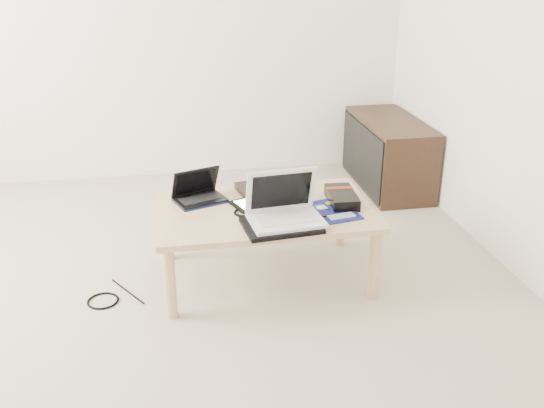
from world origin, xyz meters
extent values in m
plane|color=beige|center=(0.00, 0.00, 0.00)|extent=(4.00, 4.00, 0.00)
cube|color=#D5B080|center=(0.67, 0.28, 0.39)|extent=(1.10, 0.70, 0.03)
cylinder|color=#D5B080|center=(0.17, -0.02, 0.18)|extent=(0.06, 0.06, 0.37)
cylinder|color=#D5B080|center=(1.17, -0.02, 0.18)|extent=(0.06, 0.06, 0.37)
cylinder|color=#D5B080|center=(0.17, 0.58, 0.18)|extent=(0.06, 0.06, 0.37)
cylinder|color=#D5B080|center=(1.17, 0.58, 0.18)|extent=(0.06, 0.06, 0.37)
cube|color=#332314|center=(1.78, 1.45, 0.25)|extent=(0.40, 0.90, 0.50)
cube|color=black|center=(1.58, 1.45, 0.25)|extent=(0.02, 0.86, 0.44)
cube|color=black|center=(0.74, 0.49, 0.42)|extent=(0.37, 0.33, 0.03)
cube|color=black|center=(0.35, 0.43, 0.41)|extent=(0.30, 0.25, 0.02)
cube|color=black|center=(0.35, 0.43, 0.42)|extent=(0.23, 0.16, 0.00)
cube|color=black|center=(0.37, 0.37, 0.42)|extent=(0.06, 0.04, 0.00)
cube|color=black|center=(0.33, 0.48, 0.49)|extent=(0.26, 0.16, 0.16)
cube|color=black|center=(0.34, 0.47, 0.49)|extent=(0.22, 0.13, 0.13)
cube|color=#0D184D|center=(0.38, 0.35, 0.40)|extent=(0.24, 0.10, 0.01)
cube|color=black|center=(0.63, 0.34, 0.41)|extent=(0.27, 0.23, 0.01)
cube|color=silver|center=(0.63, 0.34, 0.41)|extent=(0.21, 0.18, 0.00)
cube|color=silver|center=(0.90, 0.39, 0.41)|extent=(0.10, 0.21, 0.02)
cube|color=#A7A8AD|center=(0.90, 0.39, 0.42)|extent=(0.08, 0.17, 0.00)
cube|color=black|center=(0.71, 0.04, 0.41)|extent=(0.38, 0.30, 0.02)
cube|color=white|center=(0.74, 0.05, 0.43)|extent=(0.37, 0.27, 0.02)
cube|color=silver|center=(0.74, 0.05, 0.44)|extent=(0.29, 0.16, 0.00)
cube|color=white|center=(0.75, -0.04, 0.44)|extent=(0.08, 0.04, 0.00)
cube|color=white|center=(0.73, 0.14, 0.55)|extent=(0.35, 0.10, 0.23)
cube|color=black|center=(0.73, 0.14, 0.55)|extent=(0.30, 0.08, 0.18)
cube|color=#0B0D4A|center=(0.99, 0.18, 0.40)|extent=(0.29, 0.33, 0.01)
cube|color=silver|center=(0.95, 0.21, 0.41)|extent=(0.06, 0.06, 0.01)
cube|color=yellow|center=(1.04, 0.28, 0.41)|extent=(0.10, 0.03, 0.01)
cube|color=yellow|center=(1.04, 0.26, 0.41)|extent=(0.10, 0.03, 0.01)
cube|color=silver|center=(1.02, 0.12, 0.41)|extent=(0.14, 0.04, 0.01)
cube|color=silver|center=(1.02, 0.10, 0.41)|extent=(0.14, 0.04, 0.01)
cube|color=silver|center=(1.03, 0.08, 0.41)|extent=(0.14, 0.04, 0.01)
cube|color=black|center=(0.94, 0.12, 0.41)|extent=(0.03, 0.03, 0.01)
cube|color=black|center=(1.08, 0.28, 0.43)|extent=(0.15, 0.28, 0.06)
cube|color=maroon|center=(1.08, 0.34, 0.46)|extent=(0.14, 0.04, 0.00)
torus|color=black|center=(0.56, 0.23, 0.41)|extent=(0.12, 0.12, 0.01)
torus|color=black|center=(-0.17, 0.18, 0.01)|extent=(0.17, 0.17, 0.01)
cylinder|color=black|center=(-0.05, 0.25, 0.00)|extent=(0.18, 0.27, 0.01)
camera|label=1|loc=(0.20, -2.52, 1.63)|focal=40.00mm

